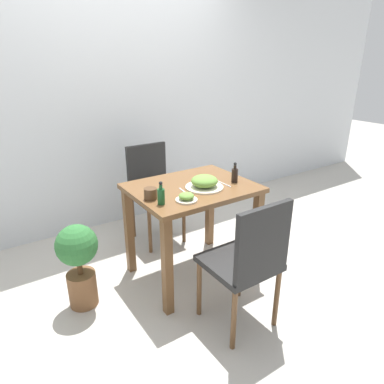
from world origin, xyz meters
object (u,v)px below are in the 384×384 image
object	(u,v)px
chair_far	(153,187)
potted_plant_left	(79,259)
food_plate	(204,182)
side_plate	(186,197)
sauce_bottle	(161,195)
drink_cup	(150,194)
chair_near	(248,259)
condiment_bottle	(235,175)

from	to	relation	value
chair_far	potted_plant_left	world-z (taller)	chair_far
food_plate	side_plate	distance (m)	0.28
food_plate	side_plate	size ratio (longest dim) A/B	1.89
chair_far	sauce_bottle	world-z (taller)	sauce_bottle
chair_far	drink_cup	world-z (taller)	chair_far
chair_far	side_plate	xyz separation A→B (m)	(-0.23, -0.95, 0.27)
drink_cup	sauce_bottle	xyz separation A→B (m)	(0.02, -0.12, 0.02)
chair_near	sauce_bottle	xyz separation A→B (m)	(-0.30, 0.53, 0.31)
food_plate	chair_far	bearing A→B (deg)	90.85
chair_far	condiment_bottle	xyz separation A→B (m)	(0.28, -0.84, 0.31)
chair_far	condiment_bottle	bearing A→B (deg)	-71.46
chair_near	food_plate	xyz separation A→B (m)	(0.11, 0.61, 0.29)
food_plate	condiment_bottle	bearing A→B (deg)	-4.80
drink_cup	chair_near	bearing A→B (deg)	-63.51
side_plate	potted_plant_left	size ratio (longest dim) A/B	0.24
drink_cup	sauce_bottle	world-z (taller)	sauce_bottle
side_plate	potted_plant_left	xyz separation A→B (m)	(-0.67, 0.33, -0.42)
chair_far	side_plate	bearing A→B (deg)	-103.61
condiment_bottle	chair_far	bearing A→B (deg)	108.54
chair_far	drink_cup	xyz separation A→B (m)	(-0.41, -0.79, 0.29)
drink_cup	condiment_bottle	xyz separation A→B (m)	(0.70, -0.05, 0.02)
condiment_bottle	potted_plant_left	size ratio (longest dim) A/B	0.25
side_plate	potted_plant_left	distance (m)	0.86
side_plate	sauce_bottle	size ratio (longest dim) A/B	0.94
drink_cup	condiment_bottle	bearing A→B (deg)	-4.40
drink_cup	sauce_bottle	bearing A→B (deg)	-81.15
chair_near	potted_plant_left	size ratio (longest dim) A/B	1.45
chair_near	chair_far	size ratio (longest dim) A/B	1.00
chair_far	sauce_bottle	distance (m)	1.03
food_plate	potted_plant_left	xyz separation A→B (m)	(-0.92, 0.19, -0.44)
side_plate	condiment_bottle	bearing A→B (deg)	12.06
chair_near	drink_cup	world-z (taller)	chair_near
chair_near	drink_cup	bearing A→B (deg)	-63.51
food_plate	drink_cup	size ratio (longest dim) A/B	3.20
chair_near	side_plate	world-z (taller)	chair_near
drink_cup	side_plate	bearing A→B (deg)	-41.29
chair_near	condiment_bottle	bearing A→B (deg)	-122.49
condiment_bottle	food_plate	bearing A→B (deg)	175.20
chair_far	sauce_bottle	xyz separation A→B (m)	(-0.40, -0.90, 0.31)
side_plate	chair_far	bearing A→B (deg)	76.39
chair_near	condiment_bottle	world-z (taller)	condiment_bottle
potted_plant_left	chair_near	bearing A→B (deg)	-44.88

